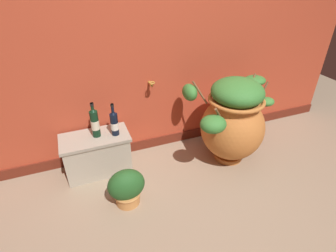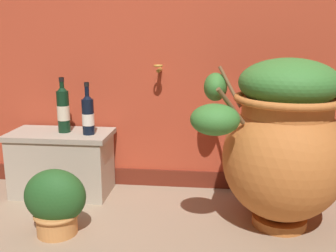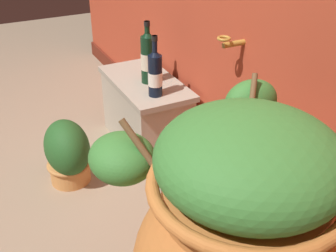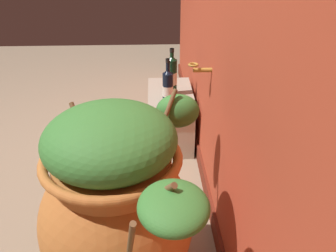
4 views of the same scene
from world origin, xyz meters
name	(u,v)px [view 3 (image 3 of 4)]	position (x,y,z in m)	size (l,w,h in m)	color
terracotta_urn	(240,243)	(0.62, 0.63, 0.46)	(1.01, 0.67, 0.86)	#C17033
stone_ledge	(146,110)	(-0.65, 0.91, 0.21)	(0.62, 0.33, 0.39)	#B2A893
wine_bottle_left	(148,56)	(-0.62, 0.92, 0.54)	(0.07, 0.07, 0.33)	black
wine_bottle_middle	(155,72)	(-0.46, 0.88, 0.52)	(0.07, 0.07, 0.31)	black
potted_shrub	(68,153)	(-0.49, 0.41, 0.17)	(0.31, 0.22, 0.33)	#D68E4C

